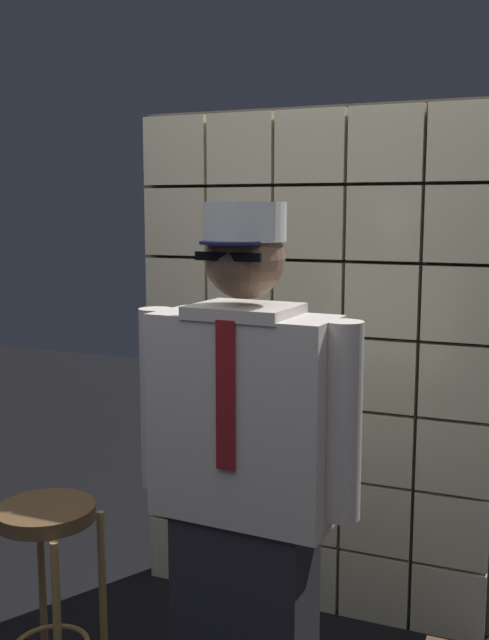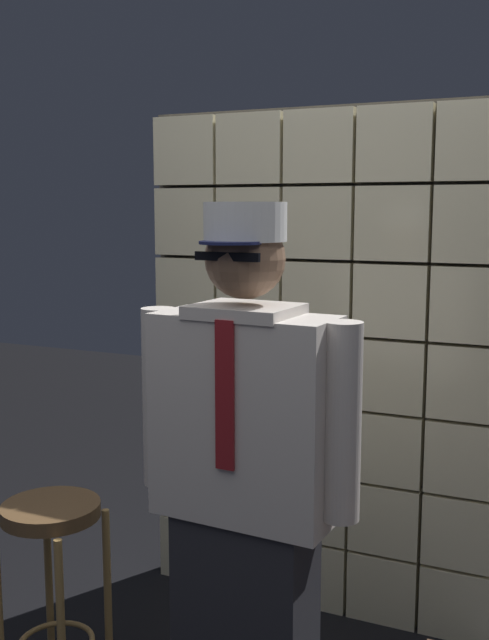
% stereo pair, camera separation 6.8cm
% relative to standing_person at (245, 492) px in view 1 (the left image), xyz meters
% --- Properties ---
extents(glass_block_wall, '(1.57, 0.10, 2.18)m').
position_rel_standing_person_xyz_m(glass_block_wall, '(-0.14, 1.06, 0.15)').
color(glass_block_wall, beige).
rests_on(glass_block_wall, ground).
extents(standing_person, '(0.70, 0.31, 1.76)m').
position_rel_standing_person_xyz_m(standing_person, '(0.00, 0.00, 0.00)').
color(standing_person, '#28282D').
rests_on(standing_person, ground).
extents(bar_stool, '(0.34, 0.34, 0.74)m').
position_rel_standing_person_xyz_m(bar_stool, '(-0.76, 0.05, -0.37)').
color(bar_stool, brown).
rests_on(bar_stool, ground).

